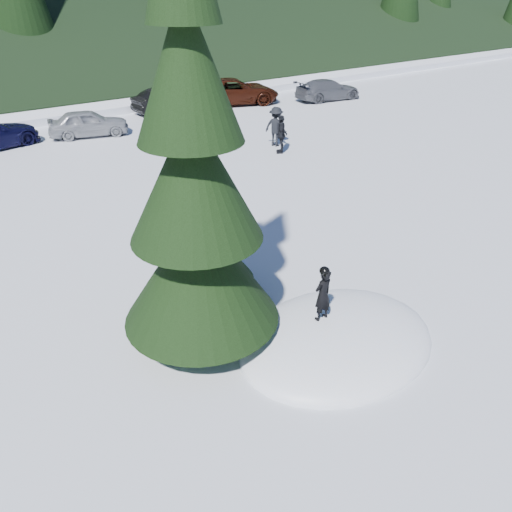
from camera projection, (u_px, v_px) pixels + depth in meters
ground at (337, 342)px, 10.60m from camera, size 200.00×200.00×0.00m
snow_mound at (337, 342)px, 10.60m from camera, size 4.48×3.52×0.96m
spruce_tall at (195, 193)px, 9.13m from camera, size 3.20×3.20×8.60m
spruce_short at (205, 215)px, 11.22m from camera, size 2.20×2.20×5.37m
child_skier at (323, 295)px, 10.24m from camera, size 0.44×0.30×1.18m
adult_0 at (199, 132)px, 21.92m from camera, size 1.00×1.09×1.80m
adult_1 at (281, 134)px, 21.83m from camera, size 0.90×1.02×1.65m
adult_2 at (276, 127)px, 22.74m from camera, size 1.00×1.29×1.77m
car_4 at (88, 123)px, 24.28m from camera, size 4.02×2.47×1.28m
car_5 at (168, 100)px, 28.75m from camera, size 4.17×1.71×1.34m
car_6 at (234, 91)px, 30.61m from camera, size 6.01×4.30×1.52m
car_7 at (328, 90)px, 31.71m from camera, size 4.57×2.38×1.26m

